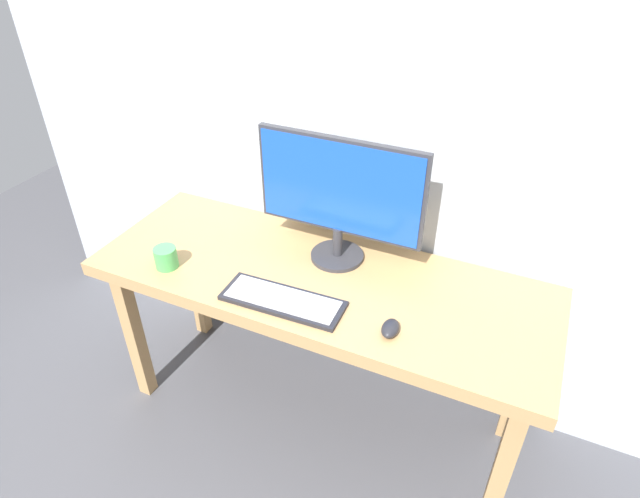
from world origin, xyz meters
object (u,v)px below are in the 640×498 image
desk (319,293)px  monitor (340,194)px  coffee_mug (166,258)px  keyboard_primary (283,300)px  mouse (390,328)px

desk → monitor: size_ratio=2.72×
monitor → coffee_mug: 0.68m
keyboard_primary → mouse: (0.38, 0.01, 0.01)m
mouse → coffee_mug: 0.87m
coffee_mug → monitor: bearing=30.4°
desk → keyboard_primary: bearing=-104.8°
keyboard_primary → mouse: bearing=1.8°
keyboard_primary → coffee_mug: bearing=179.7°
desk → mouse: 0.39m
desk → monitor: 0.38m
desk → coffee_mug: 0.58m
desk → mouse: mouse is taller
monitor → coffee_mug: size_ratio=7.41×
monitor → mouse: (0.31, -0.32, -0.25)m
desk → monitor: bearing=83.4°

